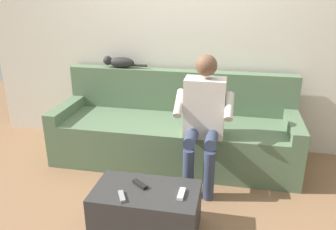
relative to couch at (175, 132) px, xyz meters
The scene contains 9 objects.
ground_plane 0.79m from the couch, 90.00° to the left, with size 8.00×8.00×0.00m, color #846042.
back_wall 1.01m from the couch, 90.00° to the right, with size 4.65×0.06×2.41m, color beige.
couch is the anchor object (origin of this frame).
coffee_table 1.22m from the couch, 90.00° to the left, with size 0.80×0.45×0.35m.
person_solo_seated 0.67m from the couch, 128.65° to the left, with size 0.52×0.51×1.23m.
cat_on_backrest 1.01m from the couch, 22.81° to the right, with size 0.51×0.13×0.13m.
remote_white 1.26m from the couch, 102.44° to the left, with size 0.14×0.04×0.02m, color white.
remote_black 1.17m from the couch, 87.07° to the left, with size 0.14×0.04×0.02m, color black.
remote_gray 1.36m from the couch, 83.90° to the left, with size 0.14×0.04×0.02m, color gray.
Camera 1 is at (-0.60, 3.20, 1.78)m, focal length 36.50 mm.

